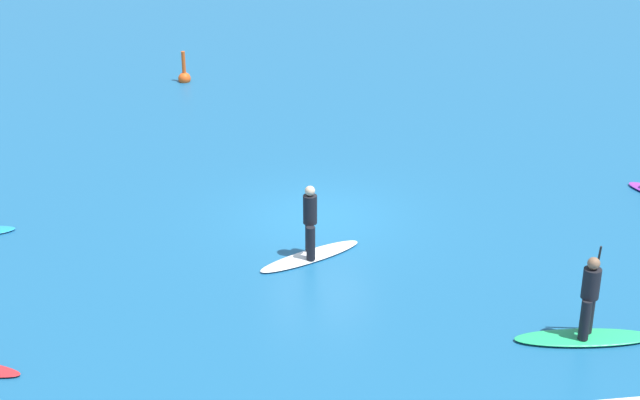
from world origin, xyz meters
TOP-DOWN VIEW (x-y plane):
  - ground_plane at (0.00, 0.00)m, footprint 120.00×120.00m
  - surfer_on_white_board at (-0.52, -2.16)m, footprint 2.70×1.79m
  - surfer_on_green_board at (4.47, -6.45)m, footprint 2.88×0.94m
  - marker_buoy at (-3.35, 12.46)m, footprint 0.46×0.46m

SIDE VIEW (x-z plane):
  - ground_plane at x=0.00m, z-range 0.00..0.00m
  - marker_buoy at x=-3.35m, z-range -0.43..0.83m
  - surfer_on_green_board at x=4.47m, z-range -0.54..1.49m
  - surfer_on_white_board at x=-0.52m, z-range -0.39..1.43m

